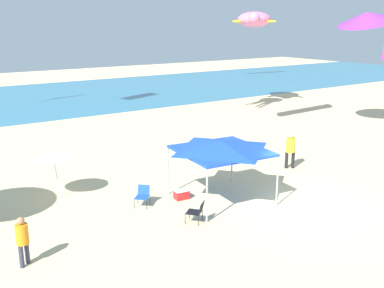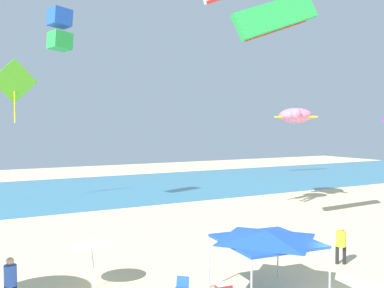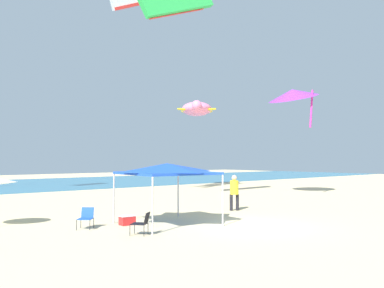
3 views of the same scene
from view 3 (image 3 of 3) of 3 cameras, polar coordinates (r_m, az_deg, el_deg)
The scene contains 10 objects.
ground at distance 17.52m, azimuth 7.84°, elevation -11.21°, with size 120.00×120.00×0.10m, color beige.
canopy_tent at distance 17.58m, azimuth -3.42°, elevation -3.43°, with size 3.70×3.69×2.56m.
folding_chair_right_of_tent at distance 17.22m, azimuth -14.24°, elevation -9.57°, with size 0.80×0.81×0.82m.
folding_chair_facing_ocean at distance 15.46m, azimuth -6.80°, elevation -10.50°, with size 0.79×0.81×0.82m.
cooler_box at distance 17.83m, azimuth -8.84°, elevation -10.23°, with size 0.65×0.46×0.40m.
person_kite_handler at distance 22.40m, azimuth 5.79°, elevation -6.23°, with size 0.45×0.45×1.87m.
kite_parafoil_green at distance 28.54m, azimuth -2.13°, elevation 18.93°, with size 5.69×1.16×3.43m.
kite_turtle_pink at distance 40.29m, azimuth 0.65°, elevation 4.81°, with size 4.74×4.72×1.35m.
kite_delta_purple at distance 32.26m, azimuth 13.60°, elevation 6.67°, with size 4.02×3.97×3.43m.
kite_parafoil_white at distance 52.65m, azimuth -8.21°, elevation 18.88°, with size 5.36×2.09×3.28m.
Camera 3 is at (-13.05, -11.36, 2.78)m, focal length 39.08 mm.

